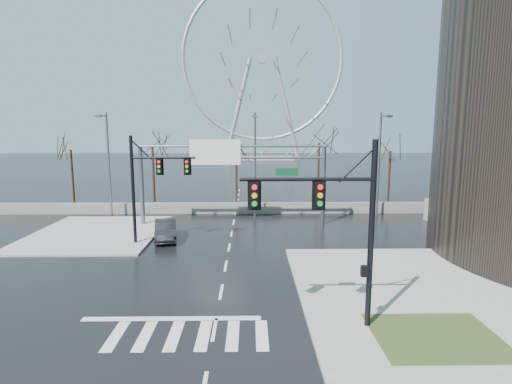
{
  "coord_description": "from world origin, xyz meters",
  "views": [
    {
      "loc": [
        1.53,
        -19.84,
        8.33
      ],
      "look_at": [
        1.95,
        8.29,
        4.0
      ],
      "focal_mm": 28.0,
      "sensor_mm": 36.0,
      "label": 1
    }
  ],
  "objects_px": {
    "sign_gantry": "(228,167)",
    "car": "(166,230)",
    "signal_mast_near": "(339,217)",
    "signal_mast_far": "(148,179)",
    "ferris_wheel": "(262,66)"
  },
  "relations": [
    {
      "from": "signal_mast_near",
      "to": "sign_gantry",
      "type": "xyz_separation_m",
      "value": [
        -5.52,
        19.0,
        0.31
      ]
    },
    {
      "from": "car",
      "to": "sign_gantry",
      "type": "bearing_deg",
      "value": 34.05
    },
    {
      "from": "ferris_wheel",
      "to": "car",
      "type": "xyz_separation_m",
      "value": [
        -10.02,
        -84.74,
        -25.39
      ]
    },
    {
      "from": "signal_mast_near",
      "to": "sign_gantry",
      "type": "relative_size",
      "value": 0.49
    },
    {
      "from": "signal_mast_near",
      "to": "signal_mast_far",
      "type": "bearing_deg",
      "value": 130.26
    },
    {
      "from": "signal_mast_near",
      "to": "car",
      "type": "distance_m",
      "value": 18.02
    },
    {
      "from": "signal_mast_far",
      "to": "ferris_wheel",
      "type": "relative_size",
      "value": 0.16
    },
    {
      "from": "ferris_wheel",
      "to": "car",
      "type": "bearing_deg",
      "value": -96.74
    },
    {
      "from": "ferris_wheel",
      "to": "car",
      "type": "relative_size",
      "value": 11.22
    },
    {
      "from": "signal_mast_near",
      "to": "car",
      "type": "height_order",
      "value": "signal_mast_near"
    },
    {
      "from": "sign_gantry",
      "to": "car",
      "type": "distance_m",
      "value": 7.95
    },
    {
      "from": "sign_gantry",
      "to": "ferris_wheel",
      "type": "bearing_deg",
      "value": 86.16
    },
    {
      "from": "sign_gantry",
      "to": "car",
      "type": "relative_size",
      "value": 3.61
    },
    {
      "from": "sign_gantry",
      "to": "ferris_wheel",
      "type": "xyz_separation_m",
      "value": [
        5.38,
        80.04,
        20.95
      ]
    },
    {
      "from": "signal_mast_far",
      "to": "car",
      "type": "distance_m",
      "value": 4.37
    }
  ]
}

